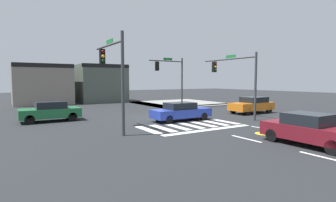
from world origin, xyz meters
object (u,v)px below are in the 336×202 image
at_px(traffic_signal_southwest, 113,66).
at_px(traffic_signal_southeast, 234,73).
at_px(car_green, 50,111).
at_px(car_blue, 181,111).
at_px(car_maroon, 310,130).
at_px(traffic_signal_northeast, 171,74).
at_px(car_orange, 252,105).

relative_size(traffic_signal_southwest, traffic_signal_southeast, 0.96).
distance_m(traffic_signal_southeast, car_green, 14.91).
relative_size(traffic_signal_southwest, car_blue, 1.23).
relative_size(traffic_signal_southwest, car_maroon, 1.35).
xyz_separation_m(traffic_signal_southwest, car_green, (-2.68, 6.28, -3.16)).
distance_m(traffic_signal_northeast, car_maroon, 17.70).
distance_m(traffic_signal_northeast, traffic_signal_southwest, 13.20).
relative_size(traffic_signal_southeast, car_green, 1.41).
relative_size(traffic_signal_northeast, traffic_signal_southeast, 0.92).
height_order(car_orange, car_maroon, car_orange).
height_order(traffic_signal_northeast, traffic_signal_southwest, traffic_signal_southwest).
relative_size(traffic_signal_northeast, car_orange, 1.27).
relative_size(car_blue, car_green, 1.10).
bearing_deg(car_blue, car_maroon, 94.79).
distance_m(car_blue, car_green, 9.90).
bearing_deg(traffic_signal_southwest, traffic_signal_southeast, -86.78).
bearing_deg(traffic_signal_southeast, car_green, 67.17).
relative_size(car_orange, car_green, 1.03).
bearing_deg(car_orange, traffic_signal_northeast, -58.43).
bearing_deg(car_blue, traffic_signal_southwest, 12.34).
bearing_deg(traffic_signal_northeast, car_maroon, 79.69).
distance_m(car_maroon, car_green, 17.32).
xyz_separation_m(traffic_signal_northeast, car_blue, (-3.92, -7.57, -3.11)).
bearing_deg(car_orange, car_blue, 2.24).
xyz_separation_m(traffic_signal_southwest, car_maroon, (6.67, -8.30, -3.17)).
xyz_separation_m(traffic_signal_southeast, car_green, (-13.47, 5.67, -2.96)).
xyz_separation_m(car_orange, car_green, (-16.93, 4.66, -0.03)).
distance_m(traffic_signal_southeast, car_blue, 5.80).
bearing_deg(car_maroon, car_blue, 4.79).
distance_m(traffic_signal_southwest, car_maroon, 11.11).
bearing_deg(traffic_signal_northeast, traffic_signal_southeast, 96.86).
height_order(traffic_signal_northeast, car_blue, traffic_signal_northeast).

